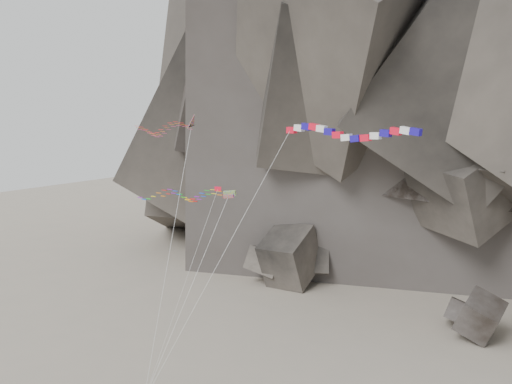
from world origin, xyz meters
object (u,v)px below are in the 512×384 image
Objects in this scene: banner_kite at (347,133)px; pennant_kite at (204,228)px; parafoil_kite at (180,195)px; delta_kite at (160,129)px.

pennant_kite is (-12.08, -2.93, -8.42)m from banner_kite.
parafoil_kite is at bearing -177.07° from banner_kite.
banner_kite is 15.01m from pennant_kite.
delta_kite reaches higher than pennant_kite.
delta_kite is at bearing -177.92° from banner_kite.
banner_kite reaches higher than pennant_kite.
delta_kite is 6.67m from parafoil_kite.
delta_kite is 1.33× the size of pennant_kite.
banner_kite is (20.41, -0.17, 0.36)m from delta_kite.
banner_kite is 18.81m from parafoil_kite.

